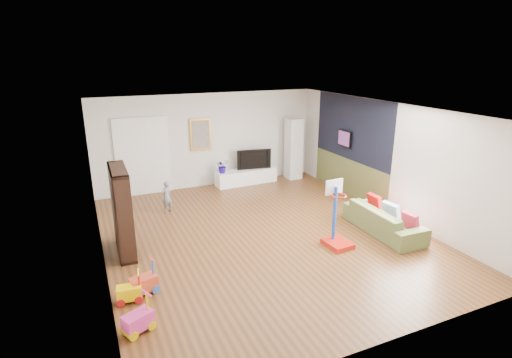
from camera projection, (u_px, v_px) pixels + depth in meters
name	position (u px, v px, depth m)	size (l,w,h in m)	color
floor	(263.00, 234.00, 8.68)	(6.50, 7.50, 0.00)	brown
ceiling	(264.00, 110.00, 7.87)	(6.50, 7.50, 0.00)	white
wall_back	(209.00, 140.00, 11.54)	(6.50, 0.00, 2.70)	beige
wall_front	(390.00, 255.00, 5.01)	(6.50, 0.00, 2.70)	silver
wall_left	(97.00, 197.00, 7.02)	(0.00, 7.50, 2.70)	white
wall_right	(387.00, 159.00, 9.54)	(0.00, 7.50, 2.70)	white
navy_accent	(352.00, 129.00, 10.60)	(0.01, 3.20, 1.70)	black
olive_wainscot	(348.00, 177.00, 11.01)	(0.01, 3.20, 1.00)	brown
doorway	(143.00, 157.00, 10.86)	(1.45, 0.06, 2.10)	white
painting_back	(201.00, 135.00, 11.35)	(0.62, 0.06, 0.92)	gold
artwork_right	(344.00, 138.00, 10.84)	(0.04, 0.56, 0.46)	#7F3F8C
media_console	(246.00, 177.00, 11.99)	(1.87, 0.47, 0.44)	white
tall_cabinet	(294.00, 149.00, 12.32)	(0.44, 0.44, 1.88)	silver
bookshelf	(122.00, 211.00, 7.68)	(0.31, 1.18, 1.73)	black
sofa	(384.00, 220.00, 8.72)	(1.98, 0.77, 0.58)	#5D6936
basketball_hoop	(340.00, 215.00, 7.96)	(0.47, 0.58, 1.38)	red
ride_on_yellow	(129.00, 287.00, 6.27)	(0.38, 0.24, 0.51)	#F9D700
ride_on_orange	(143.00, 278.00, 6.47)	(0.43, 0.26, 0.57)	#CC4629
ride_on_pink	(137.00, 315.00, 5.58)	(0.41, 0.26, 0.55)	#E33693
child	(167.00, 197.00, 9.79)	(0.29, 0.19, 0.80)	slate
tv	(253.00, 158.00, 12.00)	(1.04, 0.14, 0.60)	black
vase_plant	(222.00, 166.00, 11.57)	(0.36, 0.32, 0.40)	#1D0994
pillow_left	(410.00, 221.00, 8.23)	(0.10, 0.37, 0.37)	#B32340
pillow_center	(391.00, 212.00, 8.72)	(0.11, 0.41, 0.41)	silver
pillow_right	(375.00, 202.00, 9.26)	(0.10, 0.39, 0.39)	#AD0A0A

